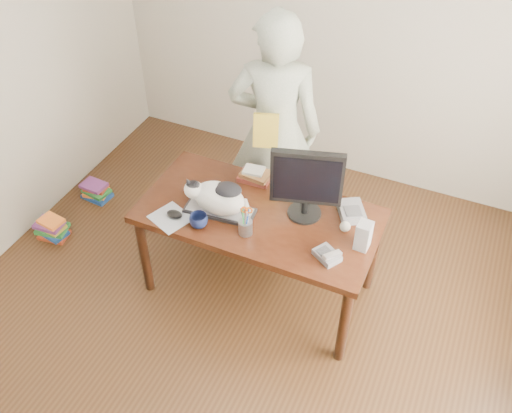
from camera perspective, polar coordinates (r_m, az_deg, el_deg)
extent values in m
plane|color=black|center=(4.01, -3.31, -13.95)|extent=(4.50, 4.50, 0.00)
plane|color=silver|center=(4.77, 8.76, 17.19)|extent=(4.00, 0.00, 4.00)
cube|color=black|center=(3.81, 0.31, -0.94)|extent=(1.60, 0.80, 0.05)
cylinder|color=black|center=(4.15, -11.08, -4.79)|extent=(0.07, 0.07, 0.70)
cylinder|color=black|center=(3.72, 8.78, -11.64)|extent=(0.07, 0.07, 0.70)
cylinder|color=black|center=(4.54, -6.52, 0.88)|extent=(0.07, 0.07, 0.70)
cylinder|color=black|center=(4.16, 11.60, -4.62)|extent=(0.07, 0.07, 0.70)
cube|color=black|center=(4.27, 2.25, -1.12)|extent=(1.45, 0.03, 0.50)
cube|color=black|center=(3.80, -3.64, -0.42)|extent=(0.49, 0.22, 0.02)
cube|color=#9A999E|center=(3.79, -3.65, -0.27)|extent=(0.45, 0.19, 0.01)
ellipsoid|color=white|center=(3.73, -3.71, 0.82)|extent=(0.38, 0.25, 0.22)
ellipsoid|color=white|center=(3.74, -6.25, 1.69)|extent=(0.14, 0.14, 0.12)
ellipsoid|color=black|center=(3.71, -6.29, 2.15)|extent=(0.10, 0.09, 0.05)
cone|color=black|center=(3.69, -6.81, 2.48)|extent=(0.07, 0.06, 0.07)
cone|color=black|center=(3.67, -5.97, 2.30)|extent=(0.07, 0.06, 0.07)
ellipsoid|color=black|center=(3.65, -2.86, 1.73)|extent=(0.20, 0.17, 0.05)
cylinder|color=white|center=(3.76, -0.94, -0.06)|extent=(0.12, 0.14, 0.05)
cylinder|color=black|center=(3.79, 4.85, -0.63)|extent=(0.28, 0.28, 0.02)
cylinder|color=black|center=(3.75, 4.90, 0.05)|extent=(0.06, 0.06, 0.10)
cube|color=black|center=(3.57, 5.11, 2.88)|extent=(0.46, 0.18, 0.39)
cube|color=black|center=(3.55, 5.08, 2.60)|extent=(0.40, 0.12, 0.33)
cylinder|color=gray|center=(3.62, -1.06, -2.09)|extent=(0.11, 0.11, 0.10)
cylinder|color=black|center=(3.57, -1.32, -0.97)|extent=(0.02, 0.04, 0.15)
cylinder|color=#0B34A6|center=(3.55, -0.88, -1.28)|extent=(0.02, 0.04, 0.15)
cylinder|color=red|center=(3.58, -1.01, -0.92)|extent=(0.02, 0.04, 0.15)
cylinder|color=#1B8833|center=(3.55, -1.28, -1.25)|extent=(0.03, 0.03, 0.15)
cylinder|color=silver|center=(3.55, -0.97, -1.07)|extent=(0.02, 0.02, 0.11)
cylinder|color=silver|center=(3.55, -0.84, -1.08)|extent=(0.01, 0.03, 0.11)
torus|color=#D8570B|center=(3.51, -1.17, -0.33)|extent=(0.05, 0.03, 0.05)
torus|color=#D8570B|center=(3.51, -0.69, -0.39)|extent=(0.05, 0.03, 0.05)
cube|color=#ADB3BA|center=(3.80, -8.53, -1.11)|extent=(0.30, 0.29, 0.01)
ellipsoid|color=black|center=(3.79, -8.15, -0.77)|extent=(0.13, 0.11, 0.04)
imported|color=black|center=(3.69, -5.76, -1.43)|extent=(0.16, 0.16, 0.09)
cube|color=#5D5D61|center=(3.52, 7.12, -4.86)|extent=(0.20, 0.18, 0.04)
cube|color=#404043|center=(3.51, 6.77, -4.41)|extent=(0.09, 0.10, 0.01)
cube|color=silver|center=(3.49, 7.64, -4.82)|extent=(0.10, 0.13, 0.05)
cube|color=#949497|center=(3.56, 10.70, -2.88)|extent=(0.09, 0.10, 0.19)
sphere|color=#EDE7CD|center=(3.69, 8.90, -1.99)|extent=(0.07, 0.07, 0.07)
cube|color=#531D16|center=(4.05, -0.09, 2.97)|extent=(0.23, 0.17, 0.04)
cube|color=brown|center=(4.02, 0.01, 3.26)|extent=(0.22, 0.17, 0.03)
cube|color=silver|center=(4.02, -0.22, 3.65)|extent=(0.15, 0.13, 0.02)
cube|color=#5D5D61|center=(3.81, 9.51, -0.47)|extent=(0.24, 0.26, 0.06)
cube|color=#404043|center=(3.77, 9.67, -0.44)|extent=(0.14, 0.14, 0.01)
imported|color=beige|center=(4.21, 1.90, 7.50)|extent=(0.79, 0.63, 1.87)
cube|color=gold|center=(4.02, 0.99, 7.59)|extent=(0.20, 0.15, 0.25)
cube|color=#A63317|center=(4.97, -19.52, -2.68)|extent=(0.25, 0.19, 0.03)
cube|color=navy|center=(4.94, -19.54, -2.51)|extent=(0.23, 0.18, 0.03)
cube|color=#24782E|center=(4.94, -19.69, -2.08)|extent=(0.27, 0.22, 0.03)
cube|color=gold|center=(4.91, -19.71, -1.93)|extent=(0.21, 0.16, 0.03)
cube|color=#682D71|center=(4.89, -19.98, -1.68)|extent=(0.23, 0.17, 0.03)
cube|color=orange|center=(4.87, -19.82, -1.38)|extent=(0.21, 0.17, 0.03)
cube|color=navy|center=(5.24, -15.58, 1.05)|extent=(0.25, 0.19, 0.03)
cube|color=orange|center=(5.22, -15.68, 1.38)|extent=(0.22, 0.19, 0.03)
cube|color=#24782E|center=(5.19, -15.65, 1.51)|extent=(0.24, 0.19, 0.03)
cube|color=#A63317|center=(5.18, -15.72, 1.87)|extent=(0.21, 0.16, 0.03)
cube|color=#682D71|center=(5.16, -15.92, 2.05)|extent=(0.22, 0.17, 0.03)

